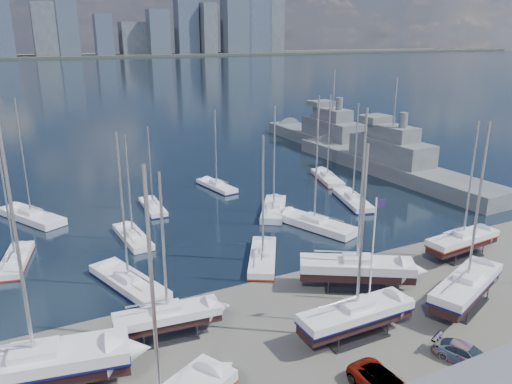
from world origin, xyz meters
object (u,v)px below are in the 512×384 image
flagpole (373,254)px  naval_ship_east (390,164)px  sailboat_cradle_0 (36,365)px  naval_ship_west (331,140)px

flagpole → naval_ship_east: bearing=47.2°
sailboat_cradle_0 → flagpole: 25.62m
naval_ship_east → flagpole: naval_ship_east is taller
flagpole → naval_ship_west: bearing=57.8°
naval_ship_east → flagpole: bearing=135.4°
sailboat_cradle_0 → naval_ship_west: (61.44, 54.73, -0.58)m
sailboat_cradle_0 → flagpole: bearing=3.1°
sailboat_cradle_0 → naval_ship_west: bearing=51.8°
sailboat_cradle_0 → naval_ship_east: bearing=39.5°
sailboat_cradle_0 → naval_ship_west: size_ratio=0.43×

